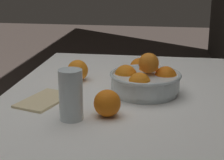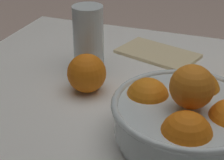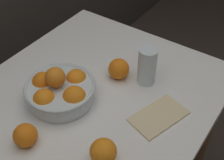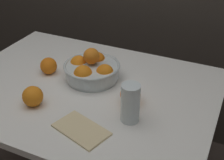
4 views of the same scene
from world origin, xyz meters
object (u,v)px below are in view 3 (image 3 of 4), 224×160
orange_loose_front (25,135)px  orange_loose_aside (103,151)px  orange_loose_near_bowl (119,69)px  fruit_bowl (60,91)px  juice_glass (147,68)px

orange_loose_front → orange_loose_aside: size_ratio=0.94×
orange_loose_near_bowl → orange_loose_front: (-0.43, 0.06, -0.00)m
fruit_bowl → orange_loose_front: fruit_bowl is taller
fruit_bowl → orange_loose_front: bearing=-169.8°
fruit_bowl → juice_glass: bearing=-37.0°
orange_loose_near_bowl → orange_loose_aside: bearing=-153.1°
orange_loose_near_bowl → orange_loose_front: size_ratio=1.06×
orange_loose_aside → fruit_bowl: bearing=66.9°
orange_loose_near_bowl → orange_loose_aside: same height
juice_glass → orange_loose_near_bowl: 0.11m
juice_glass → orange_loose_aside: (-0.38, -0.07, -0.03)m
orange_loose_near_bowl → orange_loose_front: orange_loose_near_bowl is taller
orange_loose_front → orange_loose_aside: (0.09, -0.24, 0.00)m
fruit_bowl → orange_loose_near_bowl: fruit_bowl is taller
orange_loose_near_bowl → orange_loose_front: bearing=171.8°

